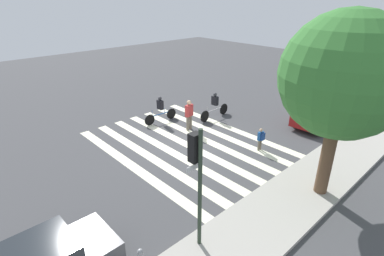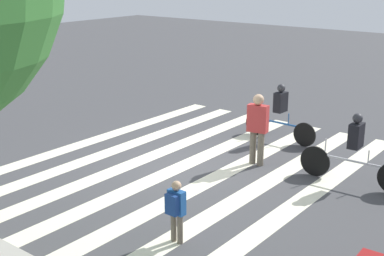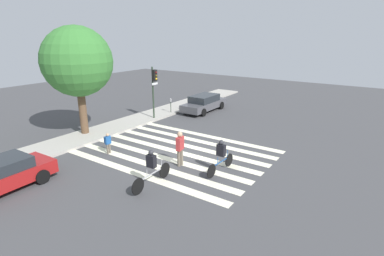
# 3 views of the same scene
# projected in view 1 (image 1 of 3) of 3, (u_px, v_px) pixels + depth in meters

# --- Properties ---
(ground_plane) EXTENTS (60.00, 60.00, 0.00)m
(ground_plane) POSITION_uv_depth(u_px,v_px,m) (185.00, 144.00, 15.61)
(ground_plane) COLOR #444447
(sidewalk_curb) EXTENTS (36.00, 2.50, 0.14)m
(sidewalk_curb) POSITION_uv_depth(u_px,v_px,m) (294.00, 197.00, 11.41)
(sidewalk_curb) COLOR #ADA89E
(sidewalk_curb) RESTS_ON ground_plane
(crosswalk_stripes) EXTENTS (6.96, 10.00, 0.01)m
(crosswalk_stripes) POSITION_uv_depth(u_px,v_px,m) (185.00, 144.00, 15.61)
(crosswalk_stripes) COLOR #F2EDCC
(crosswalk_stripes) RESTS_ON ground_plane
(traffic_light) EXTENTS (0.60, 0.50, 4.00)m
(traffic_light) POSITION_uv_depth(u_px,v_px,m) (197.00, 167.00, 8.23)
(traffic_light) COLOR #283828
(traffic_light) RESTS_ON ground_plane
(street_tree) EXTENTS (4.27, 4.27, 6.83)m
(street_tree) POSITION_uv_depth(u_px,v_px,m) (344.00, 77.00, 9.80)
(street_tree) COLOR brown
(street_tree) RESTS_ON ground_plane
(pedestrian_adult_blue_shirt) EXTENTS (0.52, 0.30, 1.78)m
(pedestrian_adult_blue_shirt) POSITION_uv_depth(u_px,v_px,m) (189.00, 113.00, 16.85)
(pedestrian_adult_blue_shirt) COLOR #6B6051
(pedestrian_adult_blue_shirt) RESTS_ON ground_plane
(pedestrian_child_with_backpack) EXTENTS (0.33, 0.28, 1.17)m
(pedestrian_child_with_backpack) POSITION_uv_depth(u_px,v_px,m) (261.00, 138.00, 14.73)
(pedestrian_child_with_backpack) COLOR #6B6051
(pedestrian_child_with_backpack) RESTS_ON ground_plane
(cyclist_mid_street) EXTENTS (2.25, 0.41, 1.61)m
(cyclist_mid_street) POSITION_uv_depth(u_px,v_px,m) (160.00, 109.00, 17.95)
(cyclist_mid_street) COLOR black
(cyclist_mid_street) RESTS_ON ground_plane
(cyclist_far_lane) EXTENTS (2.51, 0.41, 1.66)m
(cyclist_far_lane) POSITION_uv_depth(u_px,v_px,m) (215.00, 105.00, 18.51)
(cyclist_far_lane) COLOR black
(cyclist_far_lane) RESTS_ON ground_plane
(car_parked_far_curb) EXTENTS (4.23, 1.98, 1.35)m
(car_parked_far_curb) POSITION_uv_depth(u_px,v_px,m) (320.00, 113.00, 17.70)
(car_parked_far_curb) COLOR maroon
(car_parked_far_curb) RESTS_ON ground_plane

